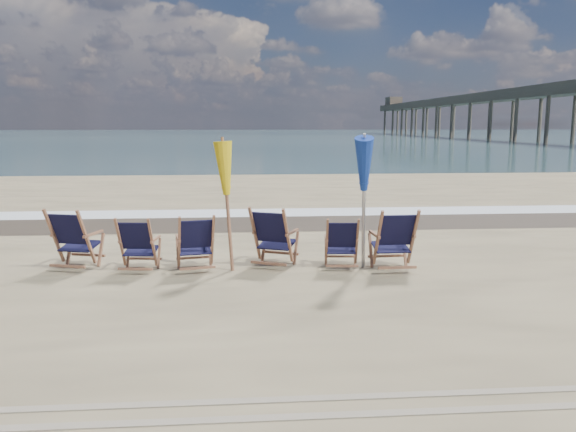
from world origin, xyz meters
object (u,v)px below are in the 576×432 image
at_px(umbrella_yellow, 227,175).
at_px(umbrella_blue, 365,166).
at_px(beach_chair_4, 357,244).
at_px(beach_chair_5, 413,240).
at_px(beach_chair_1, 153,245).
at_px(fishing_pier, 508,109).
at_px(beach_chair_2, 213,242).
at_px(beach_chair_0, 87,240).
at_px(beach_chair_3, 288,238).

height_order(umbrella_yellow, umbrella_blue, umbrella_blue).
height_order(beach_chair_4, beach_chair_5, beach_chair_5).
bearing_deg(umbrella_yellow, beach_chair_1, -176.19).
bearing_deg(umbrella_blue, fishing_pier, 62.93).
relative_size(umbrella_blue, fishing_pier, 0.02).
distance_m(beach_chair_1, fishing_pier, 82.41).
xyz_separation_m(beach_chair_1, beach_chair_2, (0.95, 0.06, 0.01)).
bearing_deg(beach_chair_5, beach_chair_1, -5.40).
distance_m(beach_chair_0, beach_chair_3, 3.25).
bearing_deg(beach_chair_5, umbrella_yellow, -8.16).
height_order(beach_chair_5, fishing_pier, fishing_pier).
xyz_separation_m(beach_chair_2, beach_chair_5, (3.23, -0.28, 0.05)).
height_order(beach_chair_5, umbrella_yellow, umbrella_yellow).
distance_m(beach_chair_0, beach_chair_5, 5.28).
relative_size(beach_chair_5, umbrella_yellow, 0.50).
height_order(beach_chair_0, umbrella_blue, umbrella_blue).
bearing_deg(beach_chair_1, beach_chair_4, -174.31).
height_order(beach_chair_2, umbrella_yellow, umbrella_yellow).
relative_size(beach_chair_2, umbrella_yellow, 0.46).
bearing_deg(fishing_pier, umbrella_yellow, -118.51).
bearing_deg(beach_chair_1, beach_chair_3, -171.74).
bearing_deg(umbrella_blue, beach_chair_5, -2.95).
distance_m(beach_chair_5, fishing_pier, 80.65).
bearing_deg(umbrella_yellow, umbrella_blue, -6.87).
height_order(beach_chair_5, umbrella_blue, umbrella_blue).
distance_m(beach_chair_0, umbrella_blue, 4.62).
xyz_separation_m(beach_chair_0, fishing_pier, (41.25, 71.64, 4.13)).
bearing_deg(beach_chair_4, beach_chair_3, -0.07).
bearing_deg(beach_chair_0, fishing_pier, -103.85).
bearing_deg(umbrella_yellow, beach_chair_0, 177.29).
relative_size(beach_chair_3, fishing_pier, 0.01).
distance_m(beach_chair_3, umbrella_blue, 1.71).
bearing_deg(beach_chair_0, beach_chair_2, -167.50).
bearing_deg(beach_chair_1, fishing_pier, -112.72).
height_order(beach_chair_1, beach_chair_3, beach_chair_3).
relative_size(beach_chair_0, beach_chair_4, 1.18).
bearing_deg(beach_chair_4, beach_chair_0, 2.60).
xyz_separation_m(beach_chair_0, beach_chair_4, (4.38, -0.24, -0.08)).
bearing_deg(beach_chair_0, umbrella_blue, -168.66).
distance_m(beach_chair_0, beach_chair_4, 4.38).
xyz_separation_m(beach_chair_4, fishing_pier, (36.87, 71.88, 4.21)).
relative_size(beach_chair_2, beach_chair_3, 0.91).
relative_size(beach_chair_4, beach_chair_5, 0.84).
xyz_separation_m(beach_chair_3, beach_chair_5, (2.01, -0.29, 0.00)).
distance_m(beach_chair_0, fishing_pier, 82.77).
bearing_deg(beach_chair_1, umbrella_blue, -176.56).
bearing_deg(beach_chair_4, beach_chair_1, 4.86).
distance_m(beach_chair_5, umbrella_blue, 1.45).
bearing_deg(beach_chair_3, beach_chair_2, 24.26).
xyz_separation_m(beach_chair_4, umbrella_yellow, (-2.09, 0.13, 1.12)).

